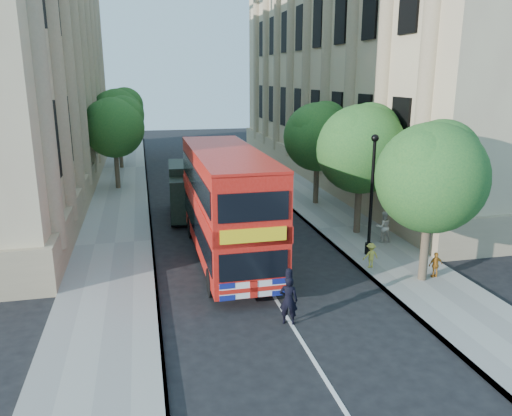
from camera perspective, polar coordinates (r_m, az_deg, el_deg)
ground at (r=15.41m, az=5.08°, el=-14.67°), size 120.00×120.00×0.00m
pavement_right at (r=25.94m, az=10.40°, el=-2.20°), size 3.50×80.00×0.12m
pavement_left at (r=23.96m, az=-15.84°, el=-3.97°), size 3.50×80.00×0.12m
building_right at (r=40.93m, az=13.83°, el=16.51°), size 12.00×38.00×18.00m
tree_right_near at (r=19.00m, az=19.51°, el=3.94°), size 4.00×4.00×6.08m
tree_right_mid at (r=24.18m, az=12.00°, el=7.14°), size 4.20×4.20×6.37m
tree_right_far at (r=29.70m, az=7.12°, el=8.49°), size 4.00×4.00×6.15m
tree_left_far at (r=34.92m, az=-15.88°, el=9.21°), size 4.00×4.00×6.30m
tree_left_back at (r=42.86m, az=-15.45°, el=10.56°), size 4.20×4.20×6.65m
lamp_post at (r=21.49m, az=13.04°, el=0.86°), size 0.32×0.32×5.16m
double_decker_bus at (r=20.63m, az=-3.36°, el=0.70°), size 2.70×9.93×4.58m
box_van at (r=27.46m, az=-7.67°, el=1.80°), size 2.31×5.14×2.88m
police_constable at (r=15.86m, az=3.74°, el=-10.47°), size 0.69×0.58×1.60m
woman_pedestrian at (r=23.68m, az=14.35°, el=-2.09°), size 0.76×0.61×1.46m
child_a at (r=20.28m, az=19.84°, el=-6.12°), size 0.59×0.27×0.99m
child_b at (r=20.52m, az=12.98°, el=-5.30°), size 0.69×0.43×1.02m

